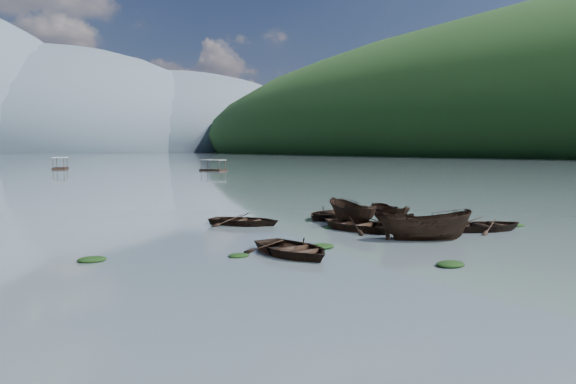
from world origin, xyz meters
TOP-DOWN VIEW (x-y plane):
  - ground_plane at (0.00, 0.00)m, footprint 2400.00×2400.00m
  - haze_mtn_c at (140.00, 900.00)m, footprint 520.00×520.00m
  - haze_mtn_d at (320.00, 900.00)m, footprint 520.00×520.00m
  - rowboat_0 at (-4.92, 3.76)m, footprint 3.34×4.63m
  - rowboat_2 at (2.86, 3.58)m, footprint 4.76×3.97m
  - rowboat_3 at (2.32, 8.31)m, footprint 4.48×5.51m
  - rowboat_4 at (8.38, 4.20)m, footprint 5.11×4.11m
  - rowboat_5 at (5.15, 8.64)m, footprint 2.66×4.25m
  - rowboat_6 at (-2.16, 13.50)m, footprint 5.16×5.31m
  - rowboat_7 at (4.14, 13.29)m, footprint 5.66×4.88m
  - rowboat_8 at (3.33, 10.14)m, footprint 2.28×4.64m
  - weed_clump_0 at (-2.82, 4.55)m, footprint 1.24×1.01m
  - weed_clump_1 at (-7.02, 4.73)m, footprint 0.93×0.74m
  - weed_clump_2 at (-0.89, -1.40)m, footprint 1.21×0.97m
  - weed_clump_3 at (3.98, 6.48)m, footprint 0.92×0.78m
  - weed_clump_4 at (11.24, 4.37)m, footprint 1.03×0.82m
  - weed_clump_5 at (-12.55, 7.06)m, footprint 1.18×0.95m
  - weed_clump_6 at (1.50, 9.66)m, footprint 0.89×0.74m
  - weed_clump_7 at (6.88, 9.20)m, footprint 1.04×0.83m
  - pontoon_centre at (5.87, 118.76)m, footprint 4.70×7.27m
  - pontoon_right at (31.21, 91.46)m, footprint 4.45×6.30m

SIDE VIEW (x-z plane):
  - ground_plane at x=0.00m, z-range 0.00..0.00m
  - haze_mtn_c at x=140.00m, z-range -130.00..130.00m
  - haze_mtn_d at x=320.00m, z-range -110.00..110.00m
  - rowboat_0 at x=-4.92m, z-range -0.47..0.47m
  - rowboat_2 at x=2.86m, z-range -0.88..0.88m
  - rowboat_3 at x=2.32m, z-range -0.50..0.50m
  - rowboat_4 at x=8.38m, z-range -0.47..0.47m
  - rowboat_5 at x=5.15m, z-range -0.77..0.77m
  - rowboat_6 at x=-2.16m, z-range -0.45..0.45m
  - rowboat_7 at x=4.14m, z-range -0.49..0.49m
  - rowboat_8 at x=3.33m, z-range -0.86..0.86m
  - weed_clump_0 at x=-2.82m, z-range -0.13..0.13m
  - weed_clump_1 at x=-7.02m, z-range -0.10..0.10m
  - weed_clump_2 at x=-0.89m, z-range -0.13..0.13m
  - weed_clump_3 at x=3.98m, z-range -0.10..0.10m
  - weed_clump_4 at x=11.24m, z-range -0.11..0.11m
  - weed_clump_5 at x=-12.55m, z-range -0.12..0.12m
  - weed_clump_6 at x=1.50m, z-range -0.09..0.09m
  - weed_clump_7 at x=6.88m, z-range -0.11..0.11m
  - pontoon_centre at x=5.87m, z-range -1.29..1.29m
  - pontoon_right at x=31.21m, z-range -1.11..1.11m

